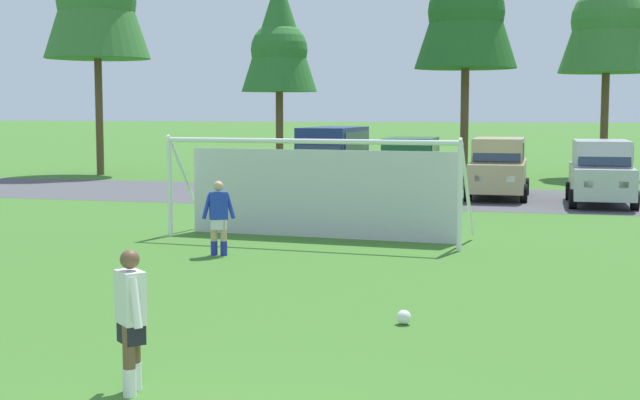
# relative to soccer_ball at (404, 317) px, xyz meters

# --- Properties ---
(ground_plane) EXTENTS (400.00, 400.00, 0.00)m
(ground_plane) POSITION_rel_soccer_ball_xyz_m (-0.90, 8.65, -0.11)
(ground_plane) COLOR #3D7028
(parking_lot_strip) EXTENTS (52.00, 8.40, 0.01)m
(parking_lot_strip) POSITION_rel_soccer_ball_xyz_m (-0.90, 19.49, -0.11)
(parking_lot_strip) COLOR #4C4C51
(parking_lot_strip) RESTS_ON ground
(soccer_ball) EXTENTS (0.22, 0.22, 0.22)m
(soccer_ball) POSITION_rel_soccer_ball_xyz_m (0.00, 0.00, 0.00)
(soccer_ball) COLOR white
(soccer_ball) RESTS_ON ground
(soccer_goal) EXTENTS (7.53, 2.45, 2.57)m
(soccer_goal) POSITION_rel_soccer_ball_xyz_m (-3.55, 8.28, 1.18)
(soccer_goal) COLOR white
(soccer_goal) RESTS_ON ground
(player_midfield_center) EXTENTS (0.72, 0.40, 1.64)m
(player_midfield_center) POSITION_rel_soccer_ball_xyz_m (-4.98, 5.26, 0.71)
(player_midfield_center) COLOR tan
(player_midfield_center) RESTS_ON ground
(player_defender_far) EXTENTS (0.55, 0.62, 1.64)m
(player_defender_far) POSITION_rel_soccer_ball_xyz_m (-2.43, -4.00, 0.71)
(player_defender_far) COLOR brown
(player_defender_far) RESTS_ON ground
(parked_car_slot_far_left) EXTENTS (2.28, 4.84, 2.52)m
(parked_car_slot_far_left) POSITION_rel_soccer_ball_xyz_m (-6.07, 19.87, 1.23)
(parked_car_slot_far_left) COLOR navy
(parked_car_slot_far_left) RESTS_ON ground
(parked_car_slot_left) EXTENTS (2.24, 4.65, 2.16)m
(parked_car_slot_left) POSITION_rel_soccer_ball_xyz_m (-3.03, 19.40, 1.00)
(parked_car_slot_left) COLOR #194C2D
(parked_car_slot_left) RESTS_ON ground
(parked_car_slot_center_left) EXTENTS (2.19, 4.63, 2.16)m
(parked_car_slot_center_left) POSITION_rel_soccer_ball_xyz_m (0.09, 19.92, 1.00)
(parked_car_slot_center_left) COLOR tan
(parked_car_slot_center_left) RESTS_ON ground
(parked_car_slot_center) EXTENTS (2.23, 4.65, 2.16)m
(parked_car_slot_center) POSITION_rel_soccer_ball_xyz_m (3.57, 18.37, 1.00)
(parked_car_slot_center) COLOR #B2B2BC
(parked_car_slot_center) RESTS_ON ground
(tree_mid_left) EXTENTS (3.63, 3.63, 9.68)m
(tree_mid_left) POSITION_rel_soccer_ball_xyz_m (-10.86, 28.45, 6.54)
(tree_mid_left) COLOR brown
(tree_mid_left) RESTS_ON ground
(tree_mid_right) EXTENTS (4.39, 4.39, 11.71)m
(tree_mid_right) POSITION_rel_soccer_ball_xyz_m (4.21, 31.03, 7.94)
(tree_mid_right) COLOR brown
(tree_mid_right) RESTS_ON ground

